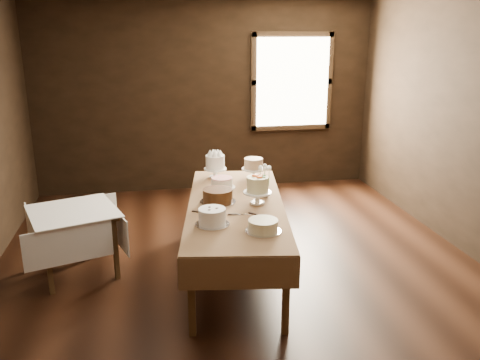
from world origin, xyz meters
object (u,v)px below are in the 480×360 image
Objects in this scene: cake_server_d at (261,195)px; cake_server_e at (208,214)px; cake_speckled at (253,169)px; cake_chocolate at (218,196)px; cake_server_b at (263,217)px; cake_swirl at (212,217)px; cake_flowers at (257,192)px; cake_server_a at (246,214)px; cake_cream at (263,226)px; cake_lattice at (222,183)px; flower_vase at (264,191)px; cake_meringue at (215,167)px; side_table at (74,218)px; display_table at (236,209)px.

cake_server_e is (-0.60, -0.43, 0.00)m from cake_server_d.
cake_speckled is 0.94m from cake_chocolate.
cake_swirl is at bearing -119.59° from cake_server_b.
cake_flowers is 0.39m from cake_server_b.
cake_cream is at bearing -73.03° from cake_server_a.
cake_swirl is (-0.24, -1.03, 0.02)m from cake_lattice.
cake_meringue is at bearing 118.08° from flower_vase.
cake_chocolate is at bearing 98.00° from cake_server_e.
side_table is at bearing -170.02° from cake_lattice.
cake_meringue is 0.88× the size of cake_cream.
cake_meringue is 1.01× the size of cake_speckled.
cake_cream is at bearing -103.73° from flower_vase.
cake_chocolate is 0.85m from cake_cream.
cake_meringue is 0.41m from cake_lattice.
cake_server_e is at bearing -142.51° from display_table.
cake_server_a is at bearing 30.24° from cake_swirl.
cake_speckled is 1.13× the size of cake_server_a.
cake_flowers reaches higher than cake_speckled.
cake_server_b is (-0.02, -0.37, -0.12)m from cake_flowers.
cake_meringue is at bearing 106.68° from cake_flowers.
cake_server_b is at bearing -93.67° from cake_flowers.
cake_chocolate reaches higher than flower_vase.
cake_server_e reaches higher than side_table.
cake_server_e is at bearing -121.18° from cake_speckled.
cake_cream is at bearing -82.66° from cake_lattice.
cake_speckled is 0.77× the size of cake_chocolate.
cake_flowers is at bearing 53.37° from cake_server_e.
cake_cream is at bearing -55.83° from cake_server_b.
cake_cream is (1.67, -1.00, 0.19)m from side_table.
cake_flowers is 1.18× the size of cake_server_e.
cake_swirl reaches higher than flower_vase.
cake_meringue is 0.88× the size of cake_swirl.
side_table is 4.22× the size of cake_server_a.
cake_server_e is (-0.13, -0.30, -0.06)m from cake_chocolate.
cake_lattice is 0.96m from cake_server_b.
cake_chocolate is (-0.09, -0.86, -0.06)m from cake_meringue.
cake_lattice is at bearing 85.21° from cake_server_d.
side_table is 3.24× the size of cake_cream.
cake_chocolate is 1.47× the size of cake_server_a.
display_table is at bearing 172.41° from cake_flowers.
cake_speckled reaches higher than cake_swirl.
flower_vase is (0.40, -0.75, -0.07)m from cake_meringue.
cake_flowers is 0.24m from flower_vase.
flower_vase reaches higher than cake_server_d.
cake_cream reaches higher than side_table.
cake_speckled is 0.87× the size of cake_swirl.
cake_cream is (0.16, -1.26, 0.00)m from cake_lattice.
cake_flowers is at bearing -99.37° from cake_speckled.
cake_speckled is at bearing 80.63° from cake_flowers.
cake_speckled is (0.35, 0.85, 0.16)m from display_table.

